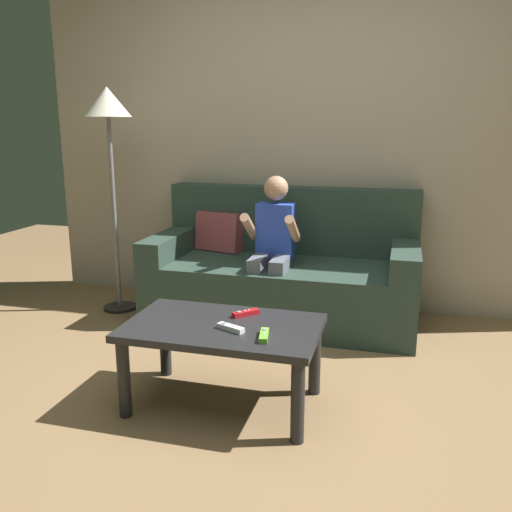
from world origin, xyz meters
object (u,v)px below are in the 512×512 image
object	(u,v)px
couch	(282,275)
game_remote_red_far_corner	(246,313)
coffee_table	(223,337)
floor_lamp	(108,119)
person_seated_on_couch	(272,244)
game_remote_lime_near_edge	(264,335)
game_remote_white_center	(231,328)

from	to	relation	value
couch	game_remote_red_far_corner	world-z (taller)	couch
coffee_table	game_remote_red_far_corner	bearing A→B (deg)	63.32
coffee_table	floor_lamp	size ratio (longest dim) A/B	0.58
coffee_table	floor_lamp	distance (m)	1.93
person_seated_on_couch	game_remote_lime_near_edge	world-z (taller)	person_seated_on_couch
person_seated_on_couch	game_remote_red_far_corner	size ratio (longest dim) A/B	8.06
couch	game_remote_red_far_corner	xyz separation A→B (m)	(0.07, -1.14, 0.12)
coffee_table	game_remote_lime_near_edge	distance (m)	0.27
coffee_table	game_remote_white_center	xyz separation A→B (m)	(0.06, -0.07, 0.08)
coffee_table	floor_lamp	xyz separation A→B (m)	(-1.19, 1.13, 1.02)
game_remote_lime_near_edge	game_remote_white_center	bearing A→B (deg)	164.11
game_remote_white_center	floor_lamp	xyz separation A→B (m)	(-1.25, 1.20, 0.94)
couch	coffee_table	xyz separation A→B (m)	(-0.00, -1.28, 0.04)
game_remote_lime_near_edge	floor_lamp	xyz separation A→B (m)	(-1.42, 1.25, 0.94)
couch	game_remote_lime_near_edge	bearing A→B (deg)	-80.75
game_remote_red_far_corner	coffee_table	bearing A→B (deg)	-116.68
game_remote_lime_near_edge	floor_lamp	distance (m)	2.11
game_remote_white_center	couch	bearing A→B (deg)	92.39
game_remote_red_far_corner	floor_lamp	bearing A→B (deg)	141.90
couch	coffee_table	world-z (taller)	couch
person_seated_on_couch	game_remote_lime_near_edge	distance (m)	1.24
couch	floor_lamp	bearing A→B (deg)	-173.11
game_remote_white_center	game_remote_lime_near_edge	bearing A→B (deg)	-15.89
game_remote_white_center	game_remote_red_far_corner	size ratio (longest dim) A/B	1.14
person_seated_on_couch	coffee_table	world-z (taller)	person_seated_on_couch
game_remote_white_center	floor_lamp	bearing A→B (deg)	136.25
coffee_table	floor_lamp	world-z (taller)	floor_lamp
couch	coffee_table	size ratio (longest dim) A/B	1.97
coffee_table	game_remote_red_far_corner	world-z (taller)	game_remote_red_far_corner
game_remote_red_far_corner	floor_lamp	world-z (taller)	floor_lamp
couch	game_remote_white_center	world-z (taller)	couch
coffee_table	game_remote_lime_near_edge	world-z (taller)	game_remote_lime_near_edge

